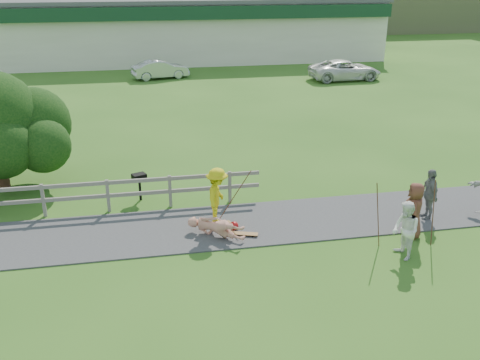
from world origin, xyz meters
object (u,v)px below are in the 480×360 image
at_px(skater_fallen, 216,227).
at_px(spectator_a, 406,231).
at_px(skater_rider, 217,200).
at_px(spectator_b, 429,194).
at_px(car_silver, 160,69).
at_px(car_white, 345,70).
at_px(spectator_c, 414,210).
at_px(bbq, 140,187).

height_order(skater_fallen, spectator_a, spectator_a).
distance_m(skater_rider, spectator_b, 6.63).
height_order(car_silver, car_white, car_white).
height_order(spectator_c, car_white, spectator_c).
distance_m(skater_rider, car_white, 24.63).
xyz_separation_m(spectator_a, bbq, (-6.99, 5.33, -0.34)).
bearing_deg(skater_fallen, spectator_b, -51.13).
relative_size(spectator_c, car_white, 0.34).
distance_m(spectator_c, car_silver, 26.69).
relative_size(skater_fallen, spectator_c, 1.06).
relative_size(skater_fallen, spectator_a, 1.10).
relative_size(car_white, bbq, 5.30).
relative_size(skater_rider, spectator_a, 1.10).
height_order(skater_fallen, bbq, bbq).
distance_m(skater_fallen, bbq, 3.85).
xyz_separation_m(spectator_b, car_silver, (-7.09, 24.94, -0.17)).
bearing_deg(skater_rider, skater_fallen, -173.73).
distance_m(skater_fallen, spectator_a, 5.32).
distance_m(spectator_b, bbq, 9.45).
bearing_deg(bbq, spectator_b, -42.48).
bearing_deg(spectator_a, spectator_c, 140.05).
bearing_deg(spectator_c, bbq, -97.32).
relative_size(spectator_b, spectator_c, 0.98).
bearing_deg(spectator_a, car_white, 159.24).
xyz_separation_m(skater_fallen, spectator_a, (4.86, -2.13, 0.49)).
bearing_deg(car_white, skater_rider, 147.25).
distance_m(skater_fallen, car_white, 25.30).
height_order(spectator_c, bbq, spectator_c).
relative_size(spectator_a, car_silver, 0.41).
bearing_deg(car_silver, spectator_c, -179.78).
bearing_deg(car_white, bbq, 139.42).
xyz_separation_m(skater_rider, car_silver, (-0.49, 24.30, -0.24)).
height_order(spectator_a, car_white, spectator_a).
xyz_separation_m(skater_fallen, spectator_b, (6.75, 0.03, 0.50)).
bearing_deg(car_silver, spectator_b, -176.93).
xyz_separation_m(skater_rider, spectator_b, (6.60, -0.65, -0.07)).
bearing_deg(bbq, car_white, 29.24).
relative_size(skater_fallen, spectator_b, 1.09).
bearing_deg(spectator_a, skater_rider, -124.03).
height_order(spectator_b, car_silver, spectator_b).
relative_size(skater_rider, bbq, 1.89).
distance_m(spectator_c, car_white, 24.02).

